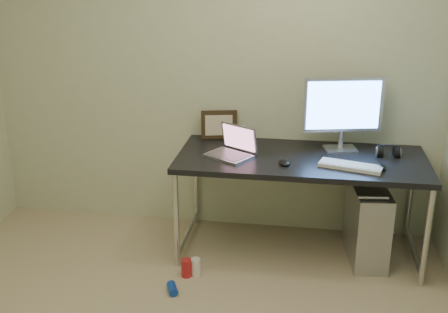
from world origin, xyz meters
TOP-DOWN VIEW (x-y plane):
  - wall_back at (0.00, 1.75)m, footprint 3.50×0.02m
  - desk at (0.71, 1.37)m, footprint 1.76×0.77m
  - tower_computer at (1.20, 1.34)m, footprint 0.29×0.56m
  - cable_a at (1.15, 1.70)m, footprint 0.01×0.16m
  - cable_b at (1.24, 1.68)m, footprint 0.02×0.11m
  - can_red at (-0.03, 0.89)m, footprint 0.08×0.08m
  - can_white at (0.03, 0.92)m, footprint 0.08×0.08m
  - can_blue at (-0.08, 0.68)m, footprint 0.10×0.13m
  - laptop at (0.22, 1.32)m, footprint 0.39×0.37m
  - monitor at (0.98, 1.56)m, footprint 0.57×0.21m
  - keyboard at (1.04, 1.20)m, footprint 0.43×0.24m
  - mouse_right at (1.23, 1.21)m, footprint 0.09×0.13m
  - mouse_left at (0.60, 1.20)m, footprint 0.10×0.13m
  - headphones at (1.31, 1.48)m, footprint 0.16×0.10m
  - picture_frame at (0.07, 1.69)m, footprint 0.29×0.14m
  - webcam at (0.25, 1.67)m, footprint 0.04×0.03m

SIDE VIEW (x-z plane):
  - can_blue at x=-0.08m, z-range 0.00..0.06m
  - can_white at x=0.03m, z-range 0.00..0.12m
  - can_red at x=-0.03m, z-range 0.00..0.13m
  - tower_computer at x=1.20m, z-range -0.02..0.58m
  - cable_b at x=1.24m, z-range 0.02..0.74m
  - cable_a at x=1.15m, z-range 0.06..0.74m
  - desk at x=0.71m, z-range 0.30..1.05m
  - keyboard at x=1.04m, z-range 0.75..0.78m
  - mouse_right at x=1.23m, z-range 0.75..0.79m
  - mouse_left at x=0.60m, z-range 0.75..0.79m
  - headphones at x=1.31m, z-range 0.73..0.83m
  - laptop at x=0.22m, z-range 0.69..0.90m
  - webcam at x=0.25m, z-range 0.78..0.89m
  - picture_frame at x=0.07m, z-range 0.75..0.97m
  - monitor at x=0.98m, z-range 0.80..1.33m
  - wall_back at x=0.00m, z-range 0.00..2.50m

